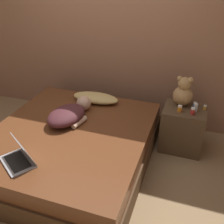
{
  "coord_description": "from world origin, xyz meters",
  "views": [
    {
      "loc": [
        1.24,
        -2.17,
        2.1
      ],
      "look_at": [
        0.42,
        0.25,
        0.64
      ],
      "focal_mm": 42.0,
      "sensor_mm": 36.0,
      "label": 1
    }
  ],
  "objects_px": {
    "bottle_amber": "(205,108)",
    "bottle_red": "(193,111)",
    "laptop": "(20,157)",
    "pillow": "(96,98)",
    "person_lying": "(70,113)",
    "bottle_clear": "(196,108)",
    "teddy_bear": "(183,93)",
    "bottle_orange": "(180,109)",
    "bottle_blue": "(195,106)"
  },
  "relations": [
    {
      "from": "teddy_bear",
      "to": "bottle_red",
      "type": "xyz_separation_m",
      "value": [
        0.14,
        -0.21,
        -0.12
      ]
    },
    {
      "from": "person_lying",
      "to": "bottle_orange",
      "type": "bearing_deg",
      "value": 31.17
    },
    {
      "from": "pillow",
      "to": "teddy_bear",
      "type": "height_order",
      "value": "teddy_bear"
    },
    {
      "from": "teddy_bear",
      "to": "pillow",
      "type": "bearing_deg",
      "value": -175.81
    },
    {
      "from": "laptop",
      "to": "teddy_bear",
      "type": "relative_size",
      "value": 1.17
    },
    {
      "from": "bottle_red",
      "to": "bottle_blue",
      "type": "bearing_deg",
      "value": 85.06
    },
    {
      "from": "person_lying",
      "to": "bottle_amber",
      "type": "relative_size",
      "value": 12.66
    },
    {
      "from": "pillow",
      "to": "laptop",
      "type": "height_order",
      "value": "laptop"
    },
    {
      "from": "teddy_bear",
      "to": "bottle_amber",
      "type": "distance_m",
      "value": 0.31
    },
    {
      "from": "bottle_blue",
      "to": "laptop",
      "type": "bearing_deg",
      "value": -136.85
    },
    {
      "from": "laptop",
      "to": "pillow",
      "type": "bearing_deg",
      "value": 114.84
    },
    {
      "from": "bottle_blue",
      "to": "bottle_orange",
      "type": "xyz_separation_m",
      "value": [
        -0.16,
        -0.12,
        -0.0
      ]
    },
    {
      "from": "laptop",
      "to": "teddy_bear",
      "type": "xyz_separation_m",
      "value": [
        1.33,
        1.46,
        0.21
      ]
    },
    {
      "from": "person_lying",
      "to": "bottle_red",
      "type": "relative_size",
      "value": 8.73
    },
    {
      "from": "pillow",
      "to": "bottle_clear",
      "type": "relative_size",
      "value": 6.27
    },
    {
      "from": "bottle_red",
      "to": "teddy_bear",
      "type": "bearing_deg",
      "value": 125.05
    },
    {
      "from": "bottle_clear",
      "to": "bottle_amber",
      "type": "bearing_deg",
      "value": 37.85
    },
    {
      "from": "teddy_bear",
      "to": "bottle_amber",
      "type": "relative_size",
      "value": 6.46
    },
    {
      "from": "bottle_amber",
      "to": "bottle_orange",
      "type": "distance_m",
      "value": 0.31
    },
    {
      "from": "pillow",
      "to": "bottle_amber",
      "type": "distance_m",
      "value": 1.4
    },
    {
      "from": "pillow",
      "to": "bottle_amber",
      "type": "xyz_separation_m",
      "value": [
        1.4,
        0.03,
        0.08
      ]
    },
    {
      "from": "bottle_amber",
      "to": "laptop",
      "type": "bearing_deg",
      "value": -138.6
    },
    {
      "from": "bottle_blue",
      "to": "bottle_orange",
      "type": "height_order",
      "value": "bottle_blue"
    },
    {
      "from": "laptop",
      "to": "bottle_red",
      "type": "relative_size",
      "value": 5.2
    },
    {
      "from": "bottle_blue",
      "to": "bottle_orange",
      "type": "distance_m",
      "value": 0.2
    },
    {
      "from": "person_lying",
      "to": "teddy_bear",
      "type": "xyz_separation_m",
      "value": [
        1.23,
        0.63,
        0.18
      ]
    },
    {
      "from": "bottle_blue",
      "to": "bottle_amber",
      "type": "relative_size",
      "value": 1.57
    },
    {
      "from": "bottle_blue",
      "to": "teddy_bear",
      "type": "bearing_deg",
      "value": 155.73
    },
    {
      "from": "person_lying",
      "to": "bottle_amber",
      "type": "bearing_deg",
      "value": 32.64
    },
    {
      "from": "pillow",
      "to": "bottle_red",
      "type": "height_order",
      "value": "bottle_red"
    },
    {
      "from": "teddy_bear",
      "to": "bottle_clear",
      "type": "distance_m",
      "value": 0.24
    },
    {
      "from": "bottle_orange",
      "to": "bottle_blue",
      "type": "bearing_deg",
      "value": 36.88
    },
    {
      "from": "laptop",
      "to": "person_lying",
      "type": "bearing_deg",
      "value": 116.79
    },
    {
      "from": "laptop",
      "to": "bottle_red",
      "type": "height_order",
      "value": "laptop"
    },
    {
      "from": "teddy_bear",
      "to": "bottle_amber",
      "type": "xyz_separation_m",
      "value": [
        0.28,
        -0.05,
        -0.13
      ]
    },
    {
      "from": "bottle_blue",
      "to": "bottle_red",
      "type": "height_order",
      "value": "bottle_blue"
    },
    {
      "from": "person_lying",
      "to": "bottle_clear",
      "type": "bearing_deg",
      "value": 31.17
    },
    {
      "from": "teddy_bear",
      "to": "person_lying",
      "type": "bearing_deg",
      "value": -153.04
    },
    {
      "from": "bottle_clear",
      "to": "bottle_orange",
      "type": "bearing_deg",
      "value": -160.46
    },
    {
      "from": "bottle_red",
      "to": "laptop",
      "type": "bearing_deg",
      "value": -139.54
    },
    {
      "from": "teddy_bear",
      "to": "bottle_amber",
      "type": "bearing_deg",
      "value": -9.87
    },
    {
      "from": "person_lying",
      "to": "laptop",
      "type": "bearing_deg",
      "value": -85.01
    },
    {
      "from": "person_lying",
      "to": "bottle_amber",
      "type": "distance_m",
      "value": 1.61
    },
    {
      "from": "bottle_amber",
      "to": "bottle_red",
      "type": "relative_size",
      "value": 0.69
    },
    {
      "from": "bottle_red",
      "to": "bottle_clear",
      "type": "bearing_deg",
      "value": 70.66
    },
    {
      "from": "laptop",
      "to": "bottle_blue",
      "type": "bearing_deg",
      "value": 76.59
    },
    {
      "from": "teddy_bear",
      "to": "bottle_blue",
      "type": "xyz_separation_m",
      "value": [
        0.16,
        -0.07,
        -0.12
      ]
    },
    {
      "from": "pillow",
      "to": "bottle_clear",
      "type": "bearing_deg",
      "value": -2.05
    },
    {
      "from": "bottle_clear",
      "to": "bottle_amber",
      "type": "xyz_separation_m",
      "value": [
        0.1,
        0.08,
        -0.02
      ]
    },
    {
      "from": "bottle_clear",
      "to": "bottle_orange",
      "type": "distance_m",
      "value": 0.19
    }
  ]
}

